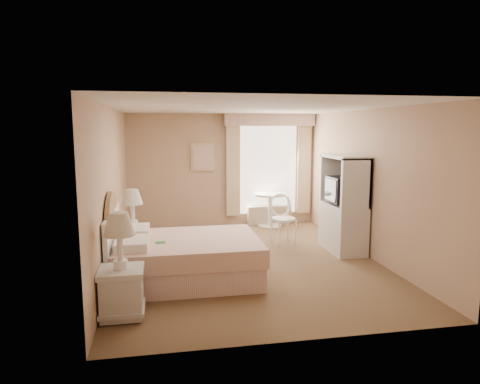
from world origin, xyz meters
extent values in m
cube|color=brown|center=(0.00, 0.00, 0.00)|extent=(4.20, 5.50, 0.01)
cube|color=silver|center=(0.00, 0.00, 2.50)|extent=(4.20, 5.50, 0.01)
cube|color=tan|center=(0.00, 2.75, 1.25)|extent=(4.20, 0.01, 2.50)
cube|color=tan|center=(0.00, -2.75, 1.25)|extent=(4.20, 0.01, 2.50)
cube|color=tan|center=(-2.10, 0.00, 1.25)|extent=(0.01, 5.50, 2.50)
cube|color=tan|center=(2.10, 0.00, 1.25)|extent=(0.01, 5.50, 2.50)
cube|color=white|center=(1.05, 2.72, 1.25)|extent=(1.30, 0.02, 2.00)
cube|color=beige|center=(0.22, 2.67, 1.25)|extent=(0.30, 0.08, 2.05)
cube|color=beige|center=(1.88, 2.67, 1.25)|extent=(0.30, 0.08, 2.05)
cube|color=#D6918B|center=(1.05, 2.63, 2.37)|extent=(2.05, 0.20, 0.28)
cube|color=beige|center=(1.05, 2.63, 0.21)|extent=(1.00, 0.22, 0.42)
cube|color=tan|center=(-0.45, 2.72, 1.55)|extent=(0.52, 0.03, 0.62)
cube|color=beige|center=(-0.45, 2.70, 1.55)|extent=(0.42, 0.02, 0.52)
cube|color=#D6918B|center=(-1.00, -0.69, 0.17)|extent=(1.98, 1.51, 0.34)
cube|color=beige|center=(-1.00, -0.69, 0.47)|extent=(2.03, 1.56, 0.26)
cube|color=white|center=(-1.77, -1.05, 0.66)|extent=(0.42, 0.58, 0.13)
cube|color=white|center=(-1.77, -0.33, 0.66)|extent=(0.42, 0.58, 0.13)
cube|color=green|center=(-1.39, -0.83, 0.61)|extent=(0.14, 0.10, 0.01)
cube|color=white|center=(-2.05, -0.69, 0.52)|extent=(0.06, 1.60, 1.04)
cylinder|color=#9C8053|center=(-2.05, -0.69, 0.61)|extent=(0.05, 1.42, 1.42)
cube|color=silver|center=(-1.84, -1.83, 0.27)|extent=(0.46, 0.46, 0.50)
cube|color=silver|center=(-1.84, -1.83, 0.56)|extent=(0.50, 0.50, 0.06)
cube|color=silver|center=(-1.84, -1.83, 0.10)|extent=(0.50, 0.50, 0.05)
cylinder|color=white|center=(-1.84, -1.83, 0.64)|extent=(0.16, 0.16, 0.10)
cylinder|color=white|center=(-1.84, -1.83, 0.84)|extent=(0.07, 0.07, 0.40)
cone|color=silver|center=(-1.84, -1.83, 1.11)|extent=(0.36, 0.36, 0.26)
cube|color=silver|center=(-1.84, 0.49, 0.26)|extent=(0.44, 0.44, 0.48)
cube|color=silver|center=(-1.84, 0.49, 0.53)|extent=(0.48, 0.48, 0.06)
cube|color=silver|center=(-1.84, 0.49, 0.10)|extent=(0.48, 0.48, 0.05)
cylinder|color=white|center=(-1.84, 0.49, 0.60)|extent=(0.15, 0.15, 0.10)
cylinder|color=white|center=(-1.84, 0.49, 0.80)|extent=(0.07, 0.07, 0.38)
cone|color=silver|center=(-1.84, 0.49, 1.05)|extent=(0.34, 0.34, 0.25)
cylinder|color=white|center=(1.01, 2.40, 0.02)|extent=(0.52, 0.52, 0.03)
cylinder|color=white|center=(1.01, 2.40, 0.37)|extent=(0.08, 0.08, 0.70)
cylinder|color=silver|center=(1.01, 2.40, 0.72)|extent=(0.70, 0.70, 0.04)
cylinder|color=white|center=(0.76, 0.76, 0.23)|extent=(0.03, 0.03, 0.46)
cylinder|color=white|center=(1.11, 0.81, 0.23)|extent=(0.03, 0.03, 0.46)
cylinder|color=white|center=(0.71, 1.10, 0.23)|extent=(0.03, 0.03, 0.46)
cylinder|color=white|center=(1.05, 1.16, 0.23)|extent=(0.03, 0.03, 0.46)
cylinder|color=silver|center=(0.91, 0.96, 0.47)|extent=(0.52, 0.52, 0.04)
torus|color=white|center=(0.88, 1.10, 0.72)|extent=(0.45, 0.18, 0.44)
cylinder|color=white|center=(0.71, 1.10, 0.67)|extent=(0.03, 0.03, 0.41)
cylinder|color=white|center=(1.05, 1.16, 0.67)|extent=(0.03, 0.03, 0.41)
cube|color=silver|center=(1.81, 0.29, 0.42)|extent=(0.52, 1.03, 0.85)
cube|color=silver|center=(1.81, -0.19, 1.27)|extent=(0.52, 0.08, 0.85)
cube|color=silver|center=(1.81, 0.76, 1.27)|extent=(0.52, 0.08, 0.85)
cube|color=silver|center=(1.81, 0.29, 1.69)|extent=(0.52, 1.03, 0.06)
cube|color=silver|center=(2.04, 0.29, 1.27)|extent=(0.04, 1.03, 0.85)
cube|color=black|center=(1.79, 0.29, 1.11)|extent=(0.45, 0.56, 0.45)
cube|color=black|center=(1.56, 0.29, 1.11)|extent=(0.02, 0.47, 0.38)
camera|label=1|loc=(-1.35, -6.71, 2.18)|focal=32.00mm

